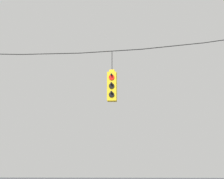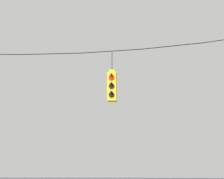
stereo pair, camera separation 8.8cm
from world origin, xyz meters
name	(u,v)px [view 1 (the left image)]	position (x,y,z in m)	size (l,w,h in m)	color
span_wire	(50,49)	(0.00, -0.02, 6.68)	(16.19, 0.03, 0.60)	black
traffic_light_near_left_pole	(112,86)	(2.36, -0.03, 5.20)	(0.34, 0.46, 1.89)	yellow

